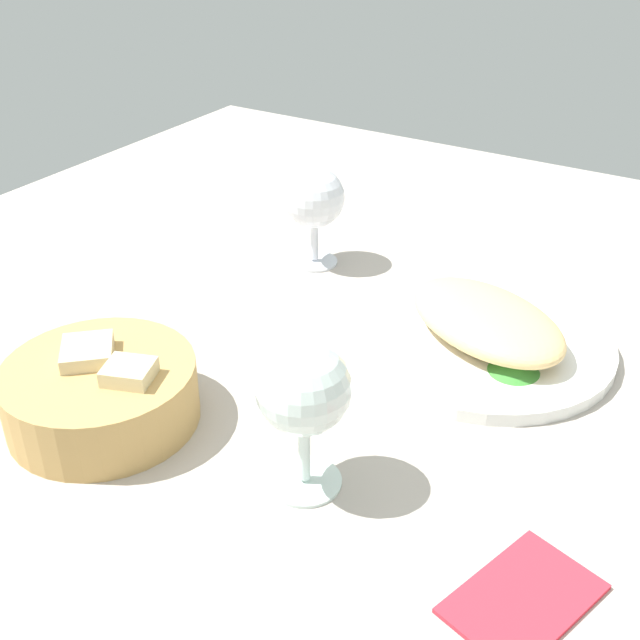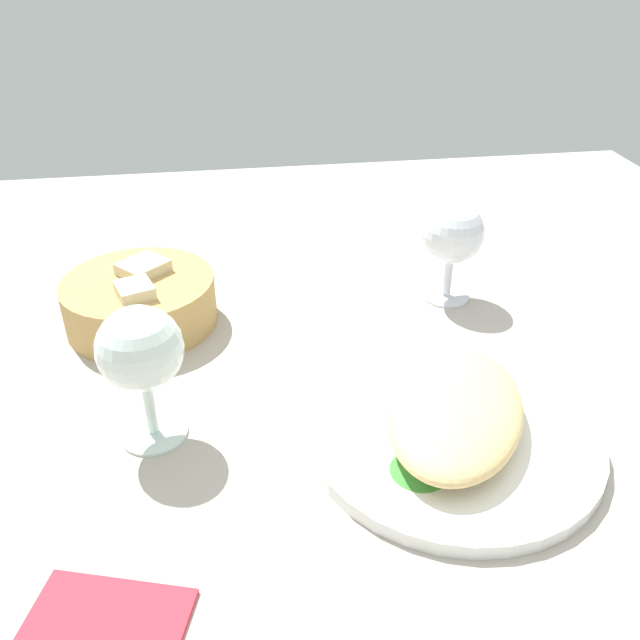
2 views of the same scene
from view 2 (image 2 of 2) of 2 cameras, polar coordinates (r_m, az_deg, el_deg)
name	(u,v)px [view 2 (image 2 of 2)]	position (r cm, az deg, el deg)	size (l,w,h in cm)	color
ground_plane	(322,405)	(67.50, 0.16, -7.28)	(140.00, 140.00, 2.00)	#AFA499
plate	(453,434)	(62.81, 11.31, -9.55)	(26.69, 26.69, 1.40)	white
omelette	(456,411)	(61.09, 11.57, -7.65)	(19.06, 11.69, 3.98)	#EDC37E
lettuce_garnish	(420,465)	(57.38, 8.57, -12.23)	(5.06, 5.06, 1.22)	#398A34
bread_basket	(140,301)	(79.53, -15.14, 1.62)	(17.31, 17.31, 7.17)	tan
wine_glass_near	(453,236)	(81.34, 11.30, 7.05)	(7.46, 7.46, 12.50)	silver
wine_glass_far	(141,354)	(59.08, -15.12, -2.81)	(7.55, 7.55, 13.39)	silver
folded_napkin	(105,623)	(51.58, -17.96, -23.45)	(11.00, 7.00, 0.80)	red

